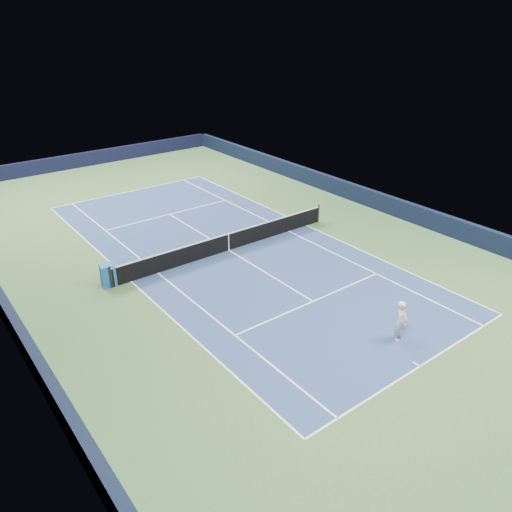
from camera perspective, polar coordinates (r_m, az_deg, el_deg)
ground at (r=26.06m, az=-3.13°, el=0.65°), size 40.00×40.00×0.00m
wall_far at (r=42.82m, az=-18.63°, el=10.48°), size 22.00×0.35×1.10m
wall_right at (r=32.68m, az=12.78°, el=6.51°), size 0.35×40.00×1.10m
wall_left at (r=22.38m, az=-26.75°, el=-5.45°), size 0.35×40.00×1.10m
court_surface at (r=26.06m, az=-3.13°, el=0.66°), size 10.97×23.77×0.01m
baseline_far at (r=35.83m, az=-14.06°, el=7.22°), size 10.97×0.08×0.00m
baseline_near at (r=18.89m, az=18.24°, el=-11.89°), size 10.97×0.08×0.00m
sideline_doubles_right at (r=29.20m, az=5.78°, el=3.50°), size 0.08×23.77×0.00m
sideline_doubles_left at (r=23.78m, az=-14.09°, el=-2.83°), size 0.08×23.77×0.00m
sideline_singles_right at (r=28.35m, az=3.74°, el=2.86°), size 0.08×23.77×0.00m
sideline_singles_left at (r=24.26m, az=-11.17°, el=-1.90°), size 0.08×23.77×0.00m
service_line_far at (r=31.14m, az=-9.85°, el=4.73°), size 8.23×0.08×0.00m
service_line_near at (r=21.69m, az=6.54°, el=-5.17°), size 8.23×0.08×0.00m
center_service_line at (r=26.06m, az=-3.13°, el=0.67°), size 0.08×12.80×0.00m
center_mark_far at (r=35.70m, az=-13.96°, el=7.16°), size 0.08×0.30×0.00m
center_mark_near at (r=18.95m, az=17.87°, el=-11.68°), size 0.08×0.30×0.00m
tennis_net at (r=25.85m, az=-3.16°, el=1.66°), size 12.90×0.10×1.07m
sponsor_cube at (r=23.52m, az=-16.54°, el=-2.09°), size 0.72×0.67×1.03m
tennis_player at (r=19.58m, az=16.23°, el=-7.13°), size 0.82×1.32×1.96m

